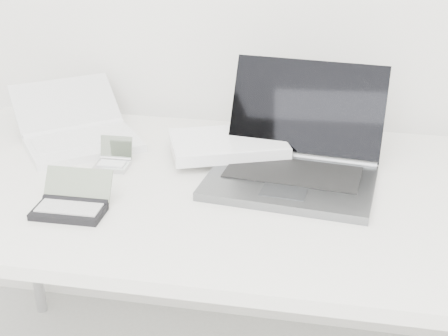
% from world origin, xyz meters
% --- Properties ---
extents(desk, '(1.60, 0.80, 0.73)m').
position_xyz_m(desk, '(0.00, 1.55, 0.68)').
color(desk, white).
rests_on(desk, ground).
extents(laptop_large, '(0.55, 0.43, 0.23)m').
position_xyz_m(laptop_large, '(0.06, 1.65, 0.77)').
color(laptop_large, '#5D5F62').
rests_on(laptop_large, desk).
extents(netbook_open_white, '(0.43, 0.44, 0.12)m').
position_xyz_m(netbook_open_white, '(-0.46, 1.73, 0.76)').
color(netbook_open_white, white).
rests_on(netbook_open_white, desk).
extents(pda_silver, '(0.08, 0.08, 0.07)m').
position_xyz_m(pda_silver, '(-0.32, 1.60, 0.74)').
color(pda_silver, silver).
rests_on(pda_silver, desk).
extents(palmtop_charcoal, '(0.15, 0.12, 0.07)m').
position_xyz_m(palmtop_charcoal, '(-0.33, 1.37, 0.75)').
color(palmtop_charcoal, black).
rests_on(palmtop_charcoal, desk).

